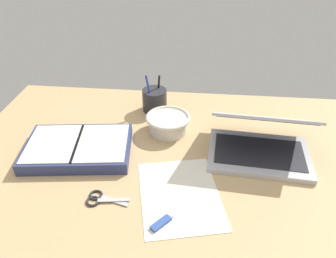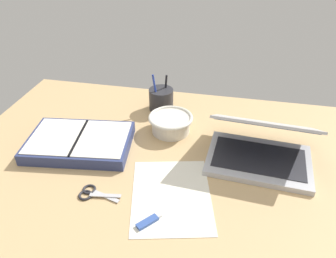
# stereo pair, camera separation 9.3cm
# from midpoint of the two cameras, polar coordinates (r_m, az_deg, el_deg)

# --- Properties ---
(desk_top) EXTENTS (1.40, 1.00, 0.02)m
(desk_top) POSITION_cam_midpoint_polar(r_m,az_deg,el_deg) (1.03, 2.54, -7.16)
(desk_top) COLOR tan
(desk_top) RESTS_ON ground
(laptop) EXTENTS (0.34, 0.29, 0.17)m
(laptop) POSITION_cam_midpoint_polar(r_m,az_deg,el_deg) (1.08, 18.21, -3.12)
(laptop) COLOR #B7B7BC
(laptop) RESTS_ON desk_top
(bowl) EXTENTS (0.16, 0.16, 0.06)m
(bowl) POSITION_cam_midpoint_polar(r_m,az_deg,el_deg) (1.16, 2.76, 1.01)
(bowl) COLOR silver
(bowl) RESTS_ON desk_top
(pen_cup) EXTENTS (0.10, 0.10, 0.15)m
(pen_cup) POSITION_cam_midpoint_polar(r_m,az_deg,el_deg) (1.29, 0.85, 5.13)
(pen_cup) COLOR #28282D
(pen_cup) RESTS_ON desk_top
(planner) EXTENTS (0.36, 0.26, 0.04)m
(planner) POSITION_cam_midpoint_polar(r_m,az_deg,el_deg) (1.12, -12.85, -2.30)
(planner) COLOR navy
(planner) RESTS_ON desk_top
(scissors) EXTENTS (0.12, 0.06, 0.01)m
(scissors) POSITION_cam_midpoint_polar(r_m,az_deg,el_deg) (0.95, -10.45, -11.02)
(scissors) COLOR #B7B7BC
(scissors) RESTS_ON desk_top
(paper_sheet_front) EXTENTS (0.28, 0.33, 0.00)m
(paper_sheet_front) POSITION_cam_midpoint_polar(r_m,az_deg,el_deg) (0.94, 3.47, -11.51)
(paper_sheet_front) COLOR silver
(paper_sheet_front) RESTS_ON desk_top
(usb_drive) EXTENTS (0.06, 0.06, 0.01)m
(usb_drive) POSITION_cam_midpoint_polar(r_m,az_deg,el_deg) (0.86, -0.30, -15.98)
(usb_drive) COLOR #33519E
(usb_drive) RESTS_ON desk_top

